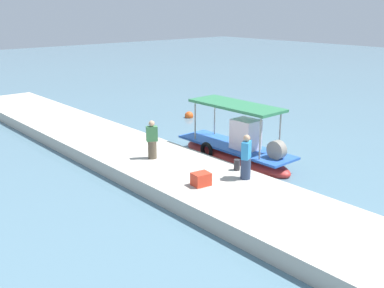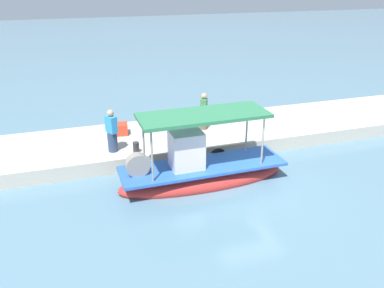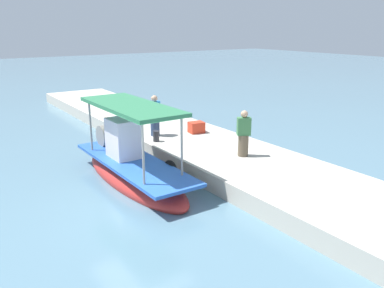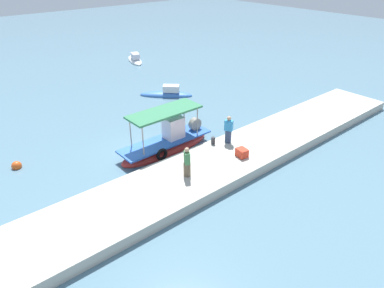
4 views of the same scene
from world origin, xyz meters
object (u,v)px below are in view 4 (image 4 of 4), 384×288
at_px(marker_buoy, 17,166).
at_px(fisherman_by_crate, 187,163).
at_px(mooring_bollard, 213,141).
at_px(moored_boat_mid, 135,60).
at_px(cargo_crate, 242,153).
at_px(moored_boat_near, 167,94).
at_px(main_fishing_boat, 167,143).
at_px(fisherman_near_bollard, 228,131).

bearing_deg(marker_buoy, fisherman_by_crate, -49.80).
xyz_separation_m(mooring_bollard, marker_buoy, (-9.56, 5.76, -0.69)).
distance_m(marker_buoy, moored_boat_mid, 22.09).
bearing_deg(fisherman_by_crate, cargo_crate, -7.42).
bearing_deg(moored_boat_mid, cargo_crate, -107.11).
xyz_separation_m(fisherman_by_crate, marker_buoy, (-6.24, 7.39, -1.21)).
bearing_deg(cargo_crate, fisherman_by_crate, 172.58).
xyz_separation_m(cargo_crate, moored_boat_near, (3.29, 11.54, -0.68)).
xyz_separation_m(mooring_bollard, moored_boat_near, (3.52, 9.45, -0.66)).
bearing_deg(main_fishing_boat, cargo_crate, -62.19).
bearing_deg(fisherman_by_crate, moored_boat_near, 58.33).
distance_m(mooring_bollard, moored_boat_near, 10.11).
height_order(fisherman_near_bollard, marker_buoy, fisherman_near_bollard).
distance_m(marker_buoy, moored_boat_near, 13.59).
distance_m(cargo_crate, moored_boat_near, 12.02).
height_order(moored_boat_near, moored_boat_mid, moored_boat_mid).
height_order(fisherman_near_bollard, moored_boat_mid, fisherman_near_bollard).
xyz_separation_m(fisherman_near_bollard, marker_buoy, (-10.38, 6.17, -1.24)).
bearing_deg(mooring_bollard, fisherman_by_crate, -153.81).
height_order(fisherman_near_bollard, moored_boat_near, fisherman_near_bollard).
height_order(main_fishing_boat, moored_boat_mid, main_fishing_boat).
relative_size(fisherman_near_bollard, mooring_bollard, 3.94).
bearing_deg(marker_buoy, moored_boat_near, 15.77).
bearing_deg(moored_boat_mid, main_fishing_boat, -116.30).
distance_m(main_fishing_boat, fisherman_by_crate, 3.97).
relative_size(main_fishing_boat, cargo_crate, 9.95).
bearing_deg(marker_buoy, main_fishing_boat, -26.27).
relative_size(fisherman_by_crate, mooring_bollard, 3.80).
bearing_deg(main_fishing_boat, fisherman_near_bollard, -41.18).
bearing_deg(marker_buoy, fisherman_near_bollard, -30.73).
bearing_deg(fisherman_by_crate, mooring_bollard, 26.19).
height_order(main_fishing_boat, moored_boat_near, main_fishing_boat).
relative_size(fisherman_near_bollard, moored_boat_mid, 0.40).
height_order(main_fishing_boat, cargo_crate, main_fishing_boat).
bearing_deg(fisherman_by_crate, main_fishing_boat, 68.94).
bearing_deg(fisherman_near_bollard, fisherman_by_crate, -163.63).
distance_m(main_fishing_boat, moored_boat_mid, 20.38).
distance_m(main_fishing_boat, moored_boat_near, 9.25).
relative_size(cargo_crate, moored_boat_mid, 0.15).
xyz_separation_m(mooring_bollard, moored_boat_mid, (7.11, 20.26, -0.64)).
bearing_deg(main_fishing_boat, moored_boat_mid, 63.70).
height_order(fisherman_by_crate, moored_boat_mid, fisherman_by_crate).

